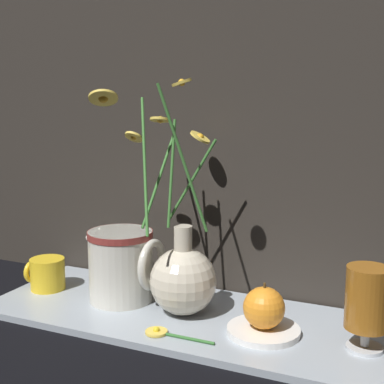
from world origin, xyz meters
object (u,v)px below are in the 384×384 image
at_px(vase_with_flowers, 183,274).
at_px(yellow_mug, 46,274).
at_px(ceramic_pitcher, 122,263).
at_px(orange_fruit, 264,308).
at_px(tea_glass, 367,301).

height_order(vase_with_flowers, yellow_mug, vase_with_flowers).
bearing_deg(vase_with_flowers, yellow_mug, -179.28).
bearing_deg(vase_with_flowers, ceramic_pitcher, 175.99).
relative_size(vase_with_flowers, orange_fruit, 5.34).
height_order(ceramic_pitcher, orange_fruit, ceramic_pitcher).
height_order(yellow_mug, tea_glass, tea_glass).
height_order(ceramic_pitcher, tea_glass, ceramic_pitcher).
bearing_deg(orange_fruit, tea_glass, 3.14).
xyz_separation_m(yellow_mug, orange_fruit, (0.45, -0.02, 0.01)).
distance_m(yellow_mug, ceramic_pitcher, 0.17).
bearing_deg(tea_glass, vase_with_flowers, 177.01).
distance_m(ceramic_pitcher, tea_glass, 0.44).
xyz_separation_m(yellow_mug, tea_glass, (0.60, -0.01, 0.05)).
bearing_deg(ceramic_pitcher, tea_glass, -3.29).
bearing_deg(ceramic_pitcher, yellow_mug, -175.66).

